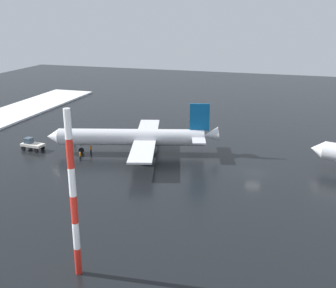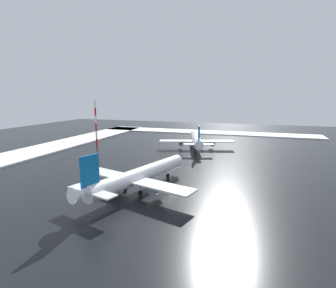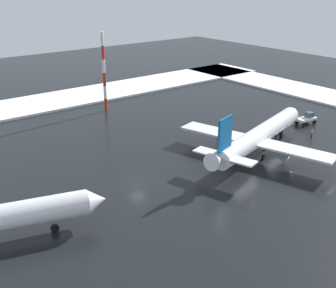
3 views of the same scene
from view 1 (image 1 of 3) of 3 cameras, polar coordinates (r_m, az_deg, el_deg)
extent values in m
plane|color=black|center=(75.03, 11.50, -3.84)|extent=(240.00, 240.00, 0.00)
cylinder|color=white|center=(82.62, -5.03, 0.93)|extent=(28.34, 10.69, 3.23)
cone|color=white|center=(85.72, -15.31, 0.98)|extent=(3.01, 3.57, 3.07)
cone|color=white|center=(82.19, 5.83, 1.23)|extent=(4.00, 3.55, 3.14)
cube|color=white|center=(75.05, -3.50, -1.02)|extent=(7.31, 13.02, 0.34)
cylinder|color=gray|center=(77.19, -3.72, -1.23)|extent=(3.62, 2.69, 1.90)
cube|color=white|center=(89.89, -2.67, 2.20)|extent=(7.31, 13.02, 0.34)
cylinder|color=gray|center=(88.37, -3.06, 1.27)|extent=(3.62, 2.69, 1.90)
cube|color=#0C5999|center=(81.11, 4.30, 3.63)|extent=(3.76, 1.34, 5.32)
cube|color=white|center=(79.36, 4.19, 0.53)|extent=(3.59, 5.05, 0.23)
cube|color=white|center=(84.82, 4.02, 1.68)|extent=(3.59, 5.05, 0.23)
cylinder|color=black|center=(84.74, -11.72, 0.05)|extent=(0.23, 0.23, 0.67)
cylinder|color=black|center=(85.16, -11.66, -0.84)|extent=(1.10, 0.60, 1.05)
cylinder|color=black|center=(80.80, -3.15, -0.48)|extent=(0.23, 0.23, 0.67)
cylinder|color=black|center=(81.24, -3.13, -1.40)|extent=(1.10, 0.60, 1.05)
cylinder|color=black|center=(84.76, -2.93, 0.41)|extent=(0.23, 0.23, 0.67)
cylinder|color=black|center=(85.19, -2.92, -0.47)|extent=(1.10, 0.60, 1.05)
cone|color=white|center=(79.90, 19.56, -0.64)|extent=(3.08, 3.61, 3.09)
cube|color=silver|center=(89.04, -17.86, -0.09)|extent=(4.80, 2.67, 0.50)
cube|color=#3F5160|center=(89.40, -18.36, 0.46)|extent=(1.55, 1.64, 1.10)
cylinder|color=black|center=(89.58, -19.01, -0.58)|extent=(0.93, 0.41, 0.90)
cylinder|color=black|center=(90.98, -18.19, -0.21)|extent=(0.93, 0.41, 0.90)
cylinder|color=black|center=(87.53, -17.42, -0.84)|extent=(0.93, 0.41, 0.90)
cylinder|color=black|center=(88.96, -16.62, -0.47)|extent=(0.93, 0.41, 0.90)
cylinder|color=black|center=(84.49, -10.35, -0.98)|extent=(0.16, 0.16, 0.85)
cylinder|color=black|center=(84.63, -10.44, -0.95)|extent=(0.16, 0.16, 0.85)
cylinder|color=orange|center=(84.33, -10.42, -0.49)|extent=(0.36, 0.36, 0.62)
sphere|color=tan|center=(84.20, -10.44, -0.21)|extent=(0.24, 0.24, 0.24)
cylinder|color=black|center=(81.01, -11.85, -1.90)|extent=(0.16, 0.16, 0.85)
cylinder|color=black|center=(81.09, -11.73, -1.87)|extent=(0.16, 0.16, 0.85)
cylinder|color=orange|center=(80.81, -11.82, -1.39)|extent=(0.36, 0.36, 0.62)
sphere|color=tan|center=(80.67, -11.84, -1.11)|extent=(0.24, 0.24, 0.24)
cylinder|color=black|center=(90.54, -12.46, 0.17)|extent=(0.16, 0.16, 0.85)
cylinder|color=black|center=(90.64, -12.57, 0.18)|extent=(0.16, 0.16, 0.85)
cylinder|color=orange|center=(90.37, -12.54, 0.62)|extent=(0.36, 0.36, 0.62)
sphere|color=tan|center=(90.25, -12.56, 0.88)|extent=(0.24, 0.24, 0.24)
cylinder|color=red|center=(47.79, -12.08, -15.21)|extent=(0.70, 0.70, 3.04)
cylinder|color=white|center=(46.22, -12.33, -12.04)|extent=(0.70, 0.70, 3.04)
cylinder|color=red|center=(44.80, -12.59, -8.66)|extent=(0.70, 0.70, 3.04)
cylinder|color=white|center=(43.55, -12.86, -5.07)|extent=(0.70, 0.70, 3.04)
cylinder|color=red|center=(42.48, -13.14, -1.28)|extent=(0.70, 0.70, 3.04)
cylinder|color=white|center=(41.60, -13.43, 2.68)|extent=(0.70, 0.70, 3.04)
camera|label=2|loc=(116.68, 53.78, 7.07)|focal=28.00mm
camera|label=3|loc=(121.24, 30.94, 16.59)|focal=45.00mm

